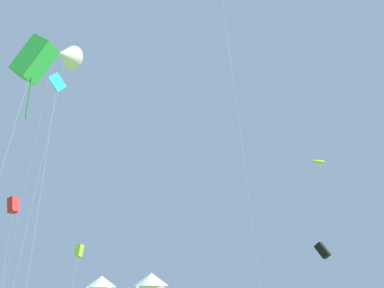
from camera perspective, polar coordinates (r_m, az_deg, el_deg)
kite_green_box at (r=27.22m, az=-21.79°, el=11.22°), size 3.00×1.99×16.54m
kite_pink_parafoil at (r=65.70m, az=-19.35°, el=11.87°), size 3.19×0.93×35.42m
kite_red_box at (r=66.98m, az=-24.45°, el=-8.03°), size 2.12×2.79×14.48m
kite_white_delta at (r=48.40m, az=-17.73°, el=12.12°), size 3.87×4.35×28.14m
kite_black_box at (r=62.44m, az=18.34°, el=-14.41°), size 2.29×3.16×7.58m
kite_cyan_diamond at (r=31.89m, az=-18.97°, el=7.92°), size 1.07×2.22×17.13m
kite_lime_parafoil at (r=56.44m, az=17.80°, el=-2.48°), size 3.10×2.78×17.85m
kite_lime_box at (r=57.60m, az=-16.02°, el=-14.60°), size 1.17×2.89×6.89m
festival_tent_right at (r=61.71m, az=-13.01°, el=-19.26°), size 4.45×4.45×2.89m
festival_tent_left at (r=61.08m, az=-5.94°, el=-19.41°), size 5.10×5.10×3.32m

